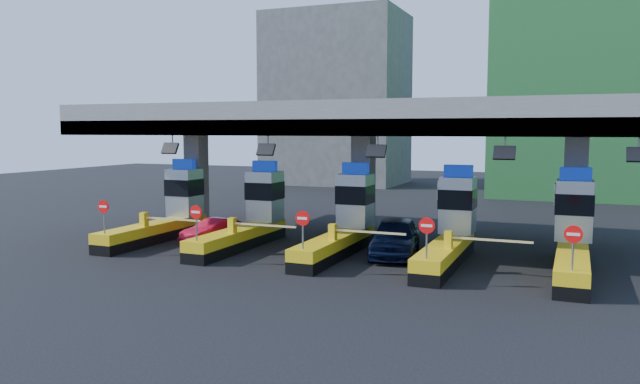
% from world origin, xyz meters
% --- Properties ---
extents(ground, '(120.00, 120.00, 0.00)m').
position_xyz_m(ground, '(0.00, 0.00, 0.00)').
color(ground, black).
rests_on(ground, ground).
extents(toll_canopy, '(28.00, 12.09, 7.00)m').
position_xyz_m(toll_canopy, '(0.00, 2.87, 6.13)').
color(toll_canopy, slate).
rests_on(toll_canopy, ground).
extents(toll_lane_far_left, '(4.43, 8.00, 4.16)m').
position_xyz_m(toll_lane_far_left, '(-10.00, 0.28, 1.40)').
color(toll_lane_far_left, black).
rests_on(toll_lane_far_left, ground).
extents(toll_lane_left, '(4.43, 8.00, 4.16)m').
position_xyz_m(toll_lane_left, '(-5.00, 0.28, 1.40)').
color(toll_lane_left, black).
rests_on(toll_lane_left, ground).
extents(toll_lane_center, '(4.43, 8.00, 4.16)m').
position_xyz_m(toll_lane_center, '(0.00, 0.28, 1.40)').
color(toll_lane_center, black).
rests_on(toll_lane_center, ground).
extents(toll_lane_right, '(4.43, 8.00, 4.16)m').
position_xyz_m(toll_lane_right, '(5.00, 0.28, 1.40)').
color(toll_lane_right, black).
rests_on(toll_lane_right, ground).
extents(toll_lane_far_right, '(4.43, 8.00, 4.16)m').
position_xyz_m(toll_lane_far_right, '(10.00, 0.28, 1.40)').
color(toll_lane_far_right, black).
rests_on(toll_lane_far_right, ground).
extents(bg_building_scaffold, '(18.00, 12.00, 28.00)m').
position_xyz_m(bg_building_scaffold, '(12.00, 32.00, 14.00)').
color(bg_building_scaffold, '#1E5926').
rests_on(bg_building_scaffold, ground).
extents(bg_building_concrete, '(14.00, 10.00, 18.00)m').
position_xyz_m(bg_building_concrete, '(-14.00, 36.00, 9.00)').
color(bg_building_concrete, '#4C4C49').
rests_on(bg_building_concrete, ground).
extents(van, '(2.98, 5.47, 1.76)m').
position_xyz_m(van, '(2.47, 0.25, 0.88)').
color(van, black).
rests_on(van, ground).
extents(red_car, '(2.27, 3.89, 1.21)m').
position_xyz_m(red_car, '(-7.06, 0.08, 0.61)').
color(red_car, red).
rests_on(red_car, ground).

